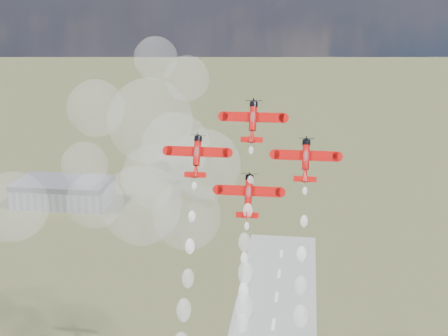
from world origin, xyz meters
TOP-DOWN VIEW (x-y plane):
  - hangar at (-120.00, 180.00)m, footprint 50.00×28.00m
  - plane_lead at (-3.27, 12.79)m, footprint 13.82×7.31m
  - plane_left at (-15.41, 8.64)m, footprint 13.82×7.31m
  - plane_right at (8.87, 8.64)m, footprint 13.82×7.31m
  - plane_slot at (-3.27, 4.48)m, footprint 13.82×7.31m
  - drifted_smoke_cloud at (-32.81, 24.25)m, footprint 64.52×38.25m

SIDE VIEW (x-z plane):
  - hangar at x=-120.00m, z-range 0.00..13.00m
  - drifted_smoke_cloud at x=-32.81m, z-range 41.15..98.57m
  - plane_slot at x=-3.27m, z-range 65.94..74.95m
  - plane_left at x=-15.41m, z-range 73.36..82.36m
  - plane_right at x=8.87m, z-range 73.36..82.36m
  - plane_lead at x=-3.27m, z-range 80.77..89.78m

